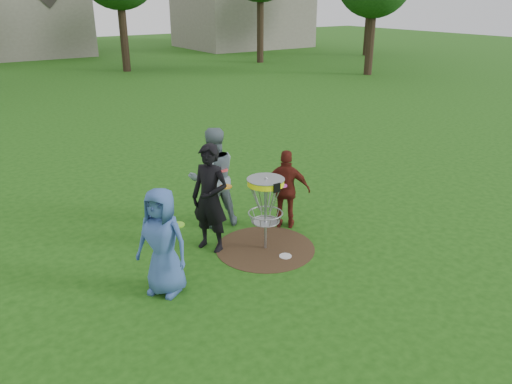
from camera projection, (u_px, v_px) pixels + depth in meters
ground at (265, 248)px, 9.06m from camera, size 100.00×100.00×0.00m
dirt_patch at (265, 248)px, 9.05m from camera, size 1.80×1.80×0.01m
player_blue at (162, 242)px, 7.44m from camera, size 0.92×0.99×1.70m
player_black at (210, 198)px, 8.71m from camera, size 0.74×0.85×1.95m
player_grey at (213, 178)px, 9.65m from camera, size 1.10×0.94×1.98m
player_maroon at (286, 189)px, 9.63m from camera, size 0.93×0.91×1.57m
disc_on_grass at (285, 256)px, 8.76m from camera, size 0.22×0.22×0.02m
disc_golf_basket at (266, 196)px, 8.68m from camera, size 0.66×0.67×1.38m
held_discs at (229, 190)px, 8.72m from camera, size 2.65×1.60×0.27m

